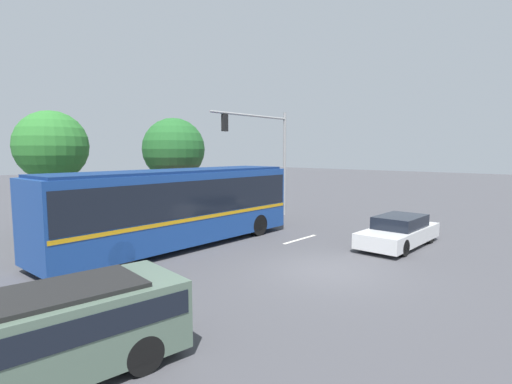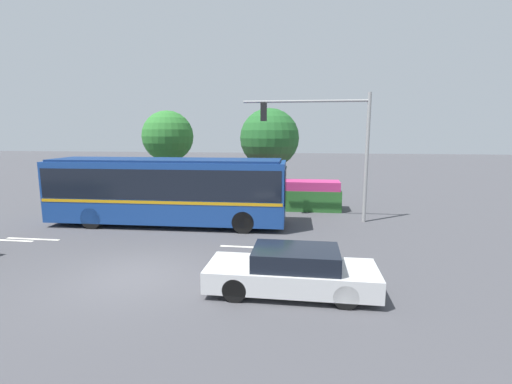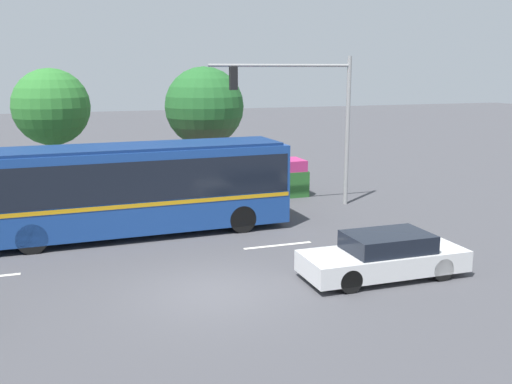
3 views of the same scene
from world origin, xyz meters
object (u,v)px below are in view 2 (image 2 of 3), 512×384
at_px(street_tree_centre, 269,138).
at_px(city_bus, 167,188).
at_px(street_tree_left, 168,137).
at_px(traffic_light_pole, 333,136).
at_px(sedan_foreground, 292,271).

bearing_deg(street_tree_centre, city_bus, -125.35).
distance_m(city_bus, street_tree_left, 7.29).
bearing_deg(city_bus, traffic_light_pole, 11.66).
height_order(traffic_light_pole, street_tree_left, traffic_light_pole).
bearing_deg(traffic_light_pole, street_tree_centre, -50.11).
relative_size(city_bus, street_tree_left, 1.95).
distance_m(sedan_foreground, street_tree_centre, 13.51).
bearing_deg(street_tree_left, traffic_light_pole, -24.18).
height_order(traffic_light_pole, street_tree_centre, traffic_light_pole).
xyz_separation_m(traffic_light_pole, street_tree_centre, (-3.58, 4.28, -0.17)).
bearing_deg(sedan_foreground, street_tree_left, -56.62).
relative_size(city_bus, traffic_light_pole, 1.80).
bearing_deg(city_bus, street_tree_left, 108.88).
bearing_deg(traffic_light_pole, street_tree_left, -24.18).
bearing_deg(traffic_light_pole, city_bus, 13.09).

